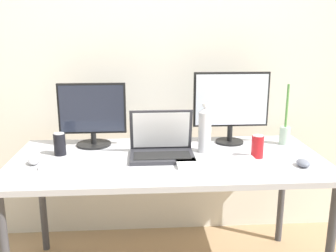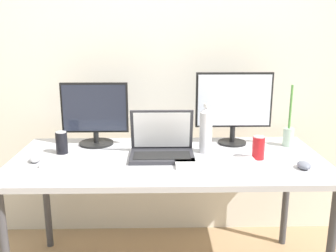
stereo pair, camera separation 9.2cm
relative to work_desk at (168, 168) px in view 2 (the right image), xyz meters
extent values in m
cube|color=silver|center=(0.00, 0.59, 0.62)|extent=(7.00, 0.08, 2.60)
cylinder|color=#424247|center=(-0.79, 0.33, -0.33)|extent=(0.04, 0.04, 0.71)
cylinder|color=#424247|center=(0.79, 0.33, -0.33)|extent=(0.04, 0.04, 0.71)
cube|color=#B7B7BC|center=(0.00, 0.00, 0.04)|extent=(1.71, 0.79, 0.03)
cylinder|color=black|center=(-0.43, 0.26, 0.07)|extent=(0.21, 0.21, 0.01)
cylinder|color=black|center=(-0.43, 0.26, 0.10)|extent=(0.03, 0.03, 0.06)
cube|color=black|center=(-0.43, 0.26, 0.29)|extent=(0.40, 0.02, 0.30)
cube|color=#232838|center=(-0.43, 0.25, 0.29)|extent=(0.38, 0.01, 0.28)
cylinder|color=black|center=(0.40, 0.26, 0.07)|extent=(0.17, 0.17, 0.01)
cylinder|color=black|center=(0.40, 0.26, 0.12)|extent=(0.03, 0.03, 0.10)
cube|color=black|center=(0.40, 0.26, 0.33)|extent=(0.46, 0.02, 0.33)
cube|color=silver|center=(0.40, 0.25, 0.33)|extent=(0.44, 0.01, 0.31)
cube|color=#2D2D33|center=(-0.03, 0.00, 0.07)|extent=(0.35, 0.24, 0.02)
cube|color=black|center=(-0.03, -0.02, 0.08)|extent=(0.31, 0.13, 0.00)
cube|color=#2D2D33|center=(-0.03, 0.09, 0.20)|extent=(0.35, 0.07, 0.24)
cube|color=white|center=(-0.03, 0.08, 0.19)|extent=(0.31, 0.06, 0.21)
cube|color=white|center=(-0.47, -0.07, 0.07)|extent=(0.38, 0.16, 0.02)
cube|color=white|center=(0.25, -0.12, 0.07)|extent=(0.43, 0.14, 0.02)
ellipsoid|color=slate|center=(0.68, -0.18, 0.08)|extent=(0.07, 0.10, 0.04)
ellipsoid|color=silver|center=(-0.71, -0.05, 0.08)|extent=(0.08, 0.11, 0.04)
cylinder|color=silver|center=(0.22, 0.09, 0.18)|extent=(0.07, 0.07, 0.23)
cone|color=silver|center=(0.22, 0.09, 0.31)|extent=(0.07, 0.07, 0.03)
cylinder|color=white|center=(0.22, 0.09, 0.33)|extent=(0.03, 0.03, 0.02)
cylinder|color=black|center=(-0.60, 0.09, 0.12)|extent=(0.07, 0.07, 0.12)
cylinder|color=silver|center=(-0.60, 0.09, 0.18)|extent=(0.06, 0.06, 0.00)
cylinder|color=red|center=(0.49, -0.03, 0.12)|extent=(0.07, 0.07, 0.12)
cylinder|color=silver|center=(0.49, -0.03, 0.18)|extent=(0.06, 0.06, 0.00)
cylinder|color=#B2D1B7|center=(0.73, 0.21, 0.11)|extent=(0.06, 0.06, 0.11)
cylinder|color=#519342|center=(0.73, 0.21, 0.30)|extent=(0.01, 0.01, 0.26)
camera|label=1|loc=(-0.13, -1.94, 0.74)|focal=40.00mm
camera|label=2|loc=(-0.04, -1.94, 0.74)|focal=40.00mm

